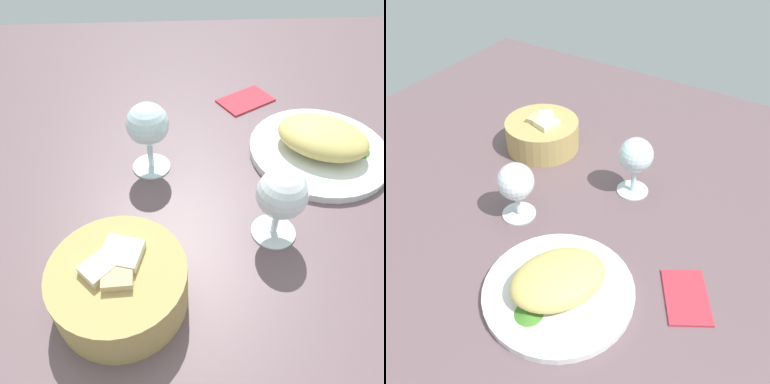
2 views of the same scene
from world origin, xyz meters
The scene contains 8 objects.
ground_plane centered at (0.00, 0.00, -1.00)cm, with size 140.00×140.00×2.00cm, color #634E53.
plate centered at (-12.70, -9.36, 0.70)cm, with size 25.00×25.00×1.40cm, color silver.
omelette centered at (-12.70, -9.36, 3.89)cm, with size 15.94×11.78×4.98cm, color #D1BD65.
lettuce_garnish centered at (-19.18, -8.20, 1.94)cm, with size 4.64×4.64×1.07cm, color #407C2A.
bread_basket centered at (20.86, 18.13, 3.62)cm, with size 17.06×17.06×8.07cm.
wine_glass_near centered at (17.58, -7.43, 8.54)cm, with size 7.03×7.03×12.76cm.
wine_glass_far centered at (-0.94, 8.24, 7.71)cm, with size 7.19×7.19×11.89cm.
folded_napkin centered at (-2.09, -27.36, 0.40)cm, with size 11.00×7.00×0.80cm, color red.
Camera 2 is at (-48.90, -36.17, 59.83)cm, focal length 41.36 mm.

